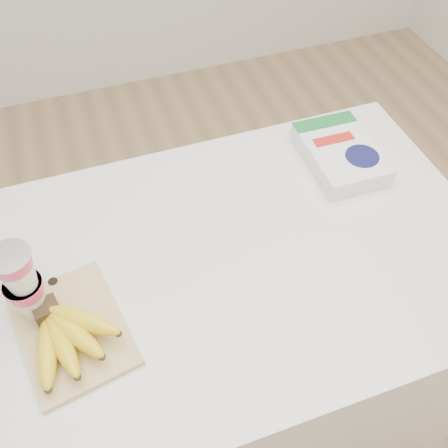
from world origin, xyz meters
The scene contains 6 objects.
room centered at (0.00, 0.00, 1.35)m, with size 4.00×4.00×4.00m.
table centered at (0.00, 0.00, 0.43)m, with size 1.15×0.76×0.86m, color white.
cutting_board centered at (-0.38, -0.07, 0.87)m, with size 0.19×0.26×0.01m, color tan.
bananas centered at (-0.39, -0.10, 0.90)m, with size 0.17×0.19×0.07m.
yogurt_stack centered at (-0.44, 0.00, 0.97)m, with size 0.08×0.08×0.18m.
cereal_box centered at (0.35, 0.19, 0.89)m, with size 0.17×0.25×0.06m.
Camera 1 is at (-0.25, -0.61, 1.75)m, focal length 40.00 mm.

